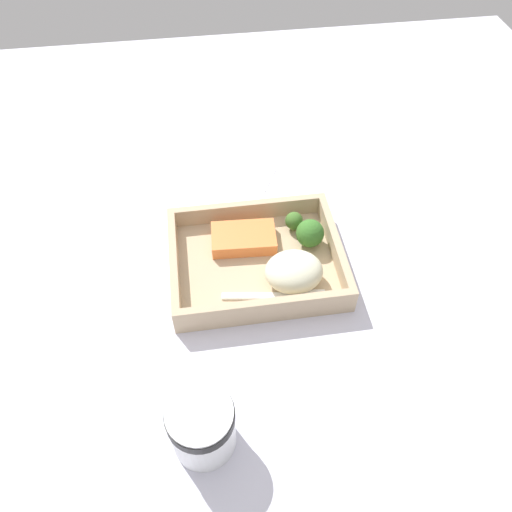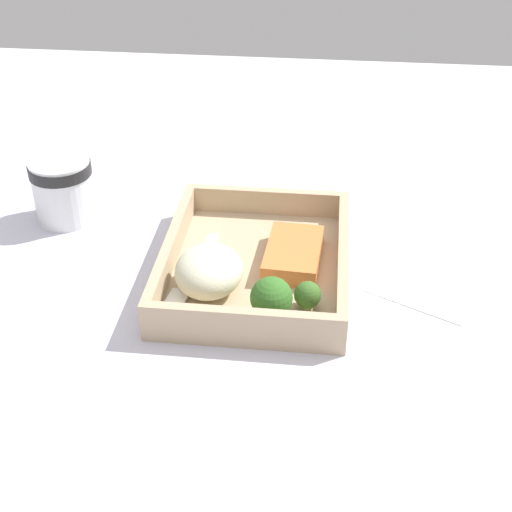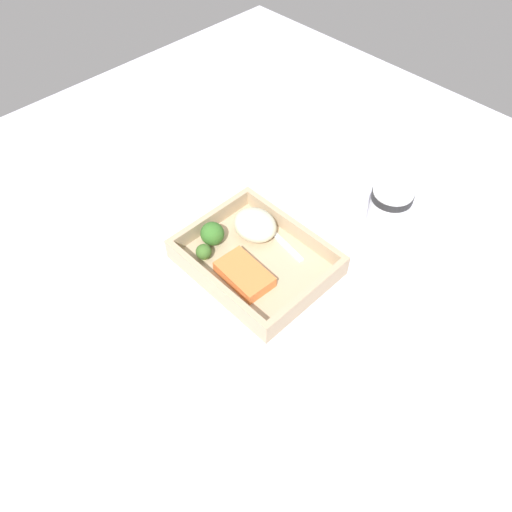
% 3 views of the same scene
% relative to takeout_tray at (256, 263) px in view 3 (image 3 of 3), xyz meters
% --- Properties ---
extents(ground_plane, '(1.60, 1.60, 0.02)m').
position_rel_takeout_tray_xyz_m(ground_plane, '(0.00, 0.00, -0.02)').
color(ground_plane, silver).
extents(takeout_tray, '(0.27, 0.22, 0.01)m').
position_rel_takeout_tray_xyz_m(takeout_tray, '(0.00, 0.00, 0.00)').
color(takeout_tray, tan).
rests_on(takeout_tray, ground_plane).
extents(tray_rim, '(0.27, 0.22, 0.03)m').
position_rel_takeout_tray_xyz_m(tray_rim, '(0.00, 0.00, 0.02)').
color(tray_rim, tan).
rests_on(tray_rim, takeout_tray).
extents(salmon_fillet, '(0.11, 0.07, 0.02)m').
position_rel_takeout_tray_xyz_m(salmon_fillet, '(-0.01, 0.04, 0.02)').
color(salmon_fillet, orange).
rests_on(salmon_fillet, takeout_tray).
extents(mashed_potatoes, '(0.09, 0.08, 0.05)m').
position_rel_takeout_tray_xyz_m(mashed_potatoes, '(0.05, -0.05, 0.03)').
color(mashed_potatoes, beige).
rests_on(mashed_potatoes, takeout_tray).
extents(broccoli_floret_1, '(0.03, 0.03, 0.03)m').
position_rel_takeout_tray_xyz_m(broccoli_floret_1, '(0.07, 0.06, 0.02)').
color(broccoli_floret_1, '#87A55B').
rests_on(broccoli_floret_1, takeout_tray).
extents(broccoli_floret_2, '(0.05, 0.05, 0.05)m').
position_rel_takeout_tray_xyz_m(broccoli_floret_2, '(0.09, 0.03, 0.03)').
color(broccoli_floret_2, '#8BAA61').
rests_on(broccoli_floret_2, takeout_tray).
extents(fork, '(0.16, 0.04, 0.00)m').
position_rel_takeout_tray_xyz_m(fork, '(0.03, -0.07, 0.01)').
color(fork, white).
rests_on(fork, takeout_tray).
extents(paper_cup, '(0.08, 0.08, 0.09)m').
position_rel_takeout_tray_xyz_m(paper_cup, '(-0.10, -0.27, 0.04)').
color(paper_cup, white).
rests_on(paper_cup, ground_plane).
extents(receipt_slip, '(0.13, 0.15, 0.00)m').
position_rel_takeout_tray_xyz_m(receipt_slip, '(0.01, 0.20, -0.00)').
color(receipt_slip, white).
rests_on(receipt_slip, ground_plane).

